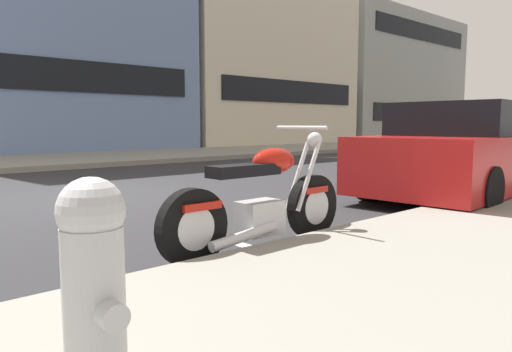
{
  "coord_description": "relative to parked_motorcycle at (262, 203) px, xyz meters",
  "views": [
    {
      "loc": [
        -2.84,
        -7.42,
        1.13
      ],
      "look_at": [
        0.17,
        -4.1,
        0.64
      ],
      "focal_mm": 33.58,
      "sensor_mm": 36.0,
      "label": 1
    }
  ],
  "objects": [
    {
      "name": "ground_plane",
      "position": [
        -0.02,
        4.34,
        -0.43
      ],
      "size": [
        260.0,
        260.0,
        0.0
      ],
      "primitive_type": "plane",
      "color": "#28282B"
    },
    {
      "name": "sidewalk_far_curb",
      "position": [
        11.98,
        11.3,
        -0.36
      ],
      "size": [
        120.0,
        5.0,
        0.14
      ],
      "primitive_type": "cube",
      "color": "gray",
      "rests_on": "ground"
    },
    {
      "name": "parked_motorcycle",
      "position": [
        0.0,
        0.0,
        0.0
      ],
      "size": [
        2.09,
        0.62,
        1.11
      ],
      "rotation": [
        0.0,
        0.0,
        0.01
      ],
      "color": "black",
      "rests_on": "ground"
    },
    {
      "name": "townhouse_corner_block",
      "position": [
        27.18,
        18.06,
        3.86
      ],
      "size": [
        13.04,
        9.0,
        8.57
      ],
      "color": "#939993",
      "rests_on": "ground"
    },
    {
      "name": "townhouse_near_left",
      "position": [
        14.71,
        18.85,
        5.79
      ],
      "size": [
        10.72,
        10.56,
        12.43
      ],
      "color": "beige",
      "rests_on": "ground"
    },
    {
      "name": "parked_car_behind_motorcycle",
      "position": [
        4.51,
        0.22,
        0.25
      ],
      "size": [
        4.35,
        2.05,
        1.44
      ],
      "rotation": [
        0.0,
        0.0,
        0.06
      ],
      "color": "#AD1919",
      "rests_on": "ground"
    },
    {
      "name": "parking_stall_stripe",
      "position": [
        -0.02,
        0.48,
        -0.42
      ],
      "size": [
        0.12,
        2.2,
        0.01
      ],
      "primitive_type": "cube",
      "color": "silver",
      "rests_on": "ground"
    },
    {
      "name": "fire_hydrant",
      "position": [
        -2.18,
        -1.47,
        0.14
      ],
      "size": [
        0.24,
        0.36,
        0.81
      ],
      "color": "#B7B7BC",
      "rests_on": "sidewalk_near_curb"
    }
  ]
}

